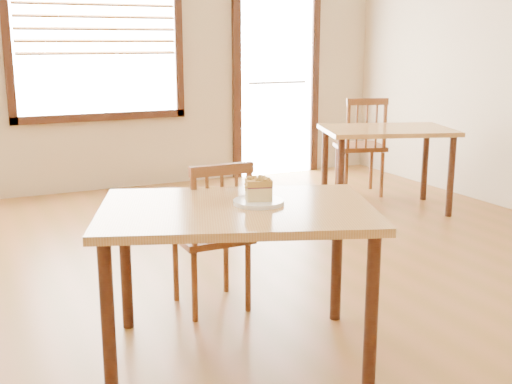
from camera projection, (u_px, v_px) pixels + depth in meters
ground at (227, 365)px, 3.06m from camera, size 8.00×8.00×0.00m
window_right at (95, 9)px, 6.26m from camera, size 1.76×0.10×1.96m
entry_door at (276, 69)px, 7.24m from camera, size 1.08×0.06×2.29m
cafe_table_main at (236, 225)px, 3.03m from camera, size 1.49×1.24×0.75m
cafe_chair_main at (213, 234)px, 3.62m from camera, size 0.40×0.40×0.88m
cafe_table_second at (387, 140)px, 5.76m from camera, size 1.31×1.07×0.75m
cafe_chair_second at (361, 145)px, 6.36m from camera, size 0.57×0.57×0.99m
plate at (259, 202)px, 3.05m from camera, size 0.24×0.24×0.02m
cake_slice at (259, 188)px, 3.04m from camera, size 0.14×0.12×0.12m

